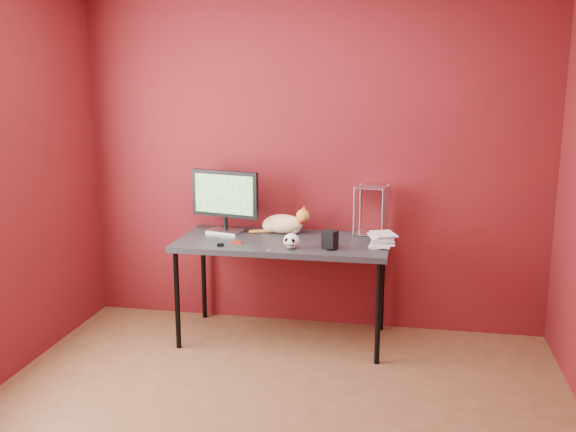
% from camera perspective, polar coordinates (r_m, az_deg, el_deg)
% --- Properties ---
extents(room, '(3.52, 3.52, 2.61)m').
position_cam_1_polar(room, '(3.09, -2.60, 4.01)').
color(room, brown).
rests_on(room, ground).
extents(desk, '(1.50, 0.70, 0.75)m').
position_cam_1_polar(desk, '(4.59, -0.44, -2.75)').
color(desk, black).
rests_on(desk, ground).
extents(monitor, '(0.53, 0.22, 0.47)m').
position_cam_1_polar(monitor, '(4.77, -5.63, 1.58)').
color(monitor, '#B1B1B6').
rests_on(monitor, desk).
extents(cat, '(0.45, 0.18, 0.21)m').
position_cam_1_polar(cat, '(4.76, -0.41, -0.68)').
color(cat, orange).
rests_on(cat, desk).
extents(skull_mug, '(0.11, 0.11, 0.11)m').
position_cam_1_polar(skull_mug, '(4.33, 0.30, -2.23)').
color(skull_mug, silver).
rests_on(skull_mug, desk).
extents(speaker, '(0.11, 0.11, 0.13)m').
position_cam_1_polar(speaker, '(4.34, 3.75, -2.18)').
color(speaker, black).
rests_on(speaker, desk).
extents(book_stack, '(0.21, 0.24, 0.99)m').
position_cam_1_polar(book_stack, '(4.37, 7.61, 3.69)').
color(book_stack, beige).
rests_on(book_stack, desk).
extents(wire_rack, '(0.24, 0.21, 0.36)m').
position_cam_1_polar(wire_rack, '(4.73, 7.39, 0.49)').
color(wire_rack, '#B1B1B6').
rests_on(wire_rack, desk).
extents(pocket_knife, '(0.08, 0.03, 0.02)m').
position_cam_1_polar(pocket_knife, '(4.49, -4.59, -2.35)').
color(pocket_knife, '#971B0B').
rests_on(pocket_knife, desk).
extents(black_gadget, '(0.05, 0.04, 0.02)m').
position_cam_1_polar(black_gadget, '(4.43, -6.03, -2.55)').
color(black_gadget, black).
rests_on(black_gadget, desk).
extents(washer, '(0.04, 0.04, 0.00)m').
position_cam_1_polar(washer, '(4.31, -1.63, -3.04)').
color(washer, '#B1B1B6').
rests_on(washer, desk).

